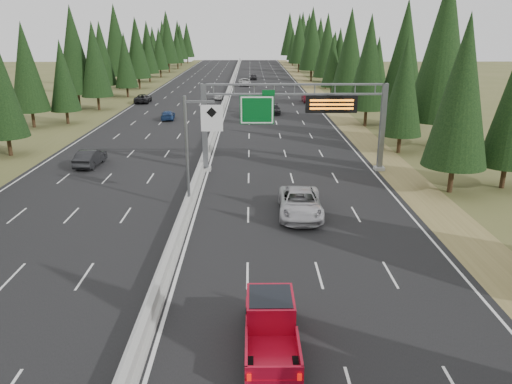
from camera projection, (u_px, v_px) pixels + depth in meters
road at (225, 103)px, 88.31m from camera, size 32.00×260.00×0.08m
shoulder_right at (326, 102)px, 88.50m from camera, size 3.60×260.00×0.06m
shoulder_left at (125, 103)px, 88.13m from camera, size 3.60×260.00×0.06m
median_barrier at (225, 100)px, 88.20m from camera, size 0.70×260.00×0.85m
sign_gantry at (301, 114)px, 43.89m from camera, size 16.75×0.98×7.80m
hov_sign_pole at (195, 145)px, 34.55m from camera, size 2.80×0.50×8.00m
tree_row_right at (350, 49)px, 87.95m from camera, size 11.99×240.93×18.96m
tree_row_left at (85, 52)px, 80.34m from camera, size 11.68×242.47×18.82m
silver_minivan at (300, 203)px, 34.30m from camera, size 3.13×6.39×1.75m
red_pickup at (271, 320)px, 20.22m from camera, size 2.05×5.73×1.87m
car_ahead_green at (248, 111)px, 73.46m from camera, size 2.05×4.67×1.57m
car_ahead_dkred at (307, 98)px, 88.23m from camera, size 1.69×4.62×1.51m
car_ahead_dkgrey at (274, 109)px, 76.24m from camera, size 1.88×4.51×1.30m
car_ahead_white at (245, 82)px, 114.58m from camera, size 3.05×5.93×1.60m
car_ahead_far at (253, 77)px, 128.13m from camera, size 1.67×4.14×1.41m
car_onc_near at (90, 158)px, 46.82m from camera, size 1.93×4.86×1.57m
car_onc_blue at (168, 115)px, 71.13m from camera, size 2.13×4.53×1.28m
car_onc_white at (218, 96)px, 91.59m from camera, size 1.57×3.87×1.32m
car_onc_far at (143, 98)px, 87.62m from camera, size 2.64×5.44×1.49m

